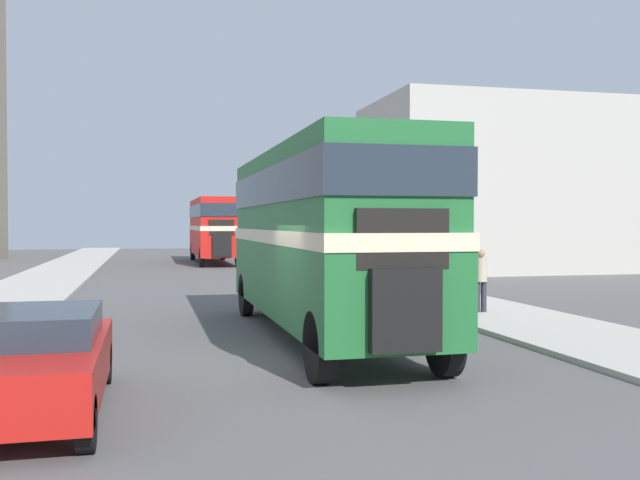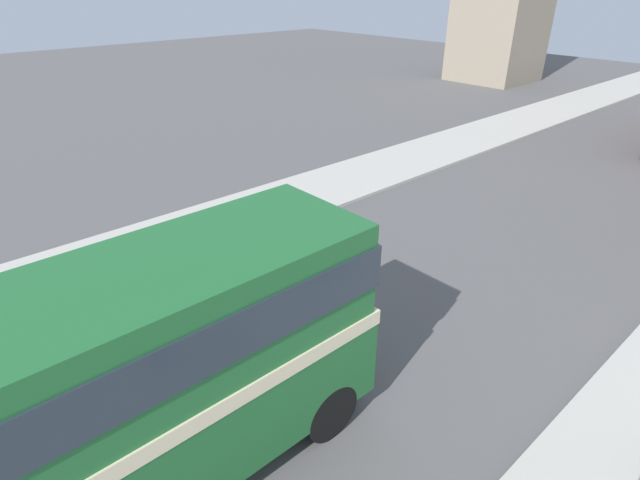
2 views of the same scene
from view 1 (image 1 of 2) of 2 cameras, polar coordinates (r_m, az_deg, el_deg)
The scene contains 8 objects.
ground_plane at distance 13.15m, azimuth -2.70°, elevation -9.77°, with size 120.00×120.00×0.00m, color #565454.
sidewalk_right at distance 15.85m, azimuth 22.25°, elevation -7.74°, with size 3.50×120.00×0.12m.
double_decker_bus at distance 15.64m, azimuth 0.02°, elevation 1.07°, with size 2.44×10.72×4.09m.
bus_distant at distance 45.69m, azimuth -8.53°, elevation 1.22°, with size 2.39×10.63×4.05m.
car_parked_near at distance 10.26m, azimuth -21.65°, elevation -8.91°, with size 1.70×4.40×1.38m.
pedestrian_walking at distance 19.87m, azimuth 12.73°, elevation -2.87°, with size 0.34×0.34×1.71m.
bicycle_on_pavement at distance 24.75m, azimuth 8.12°, elevation -3.42°, with size 0.05×1.76×0.78m.
shop_building_block at distance 40.34m, azimuth 16.25°, elevation 4.02°, with size 16.99×8.62×8.91m.
Camera 1 is at (-2.45, -12.67, 2.54)m, focal length 40.00 mm.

